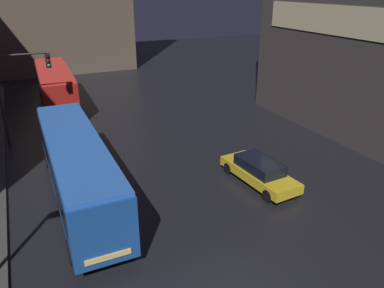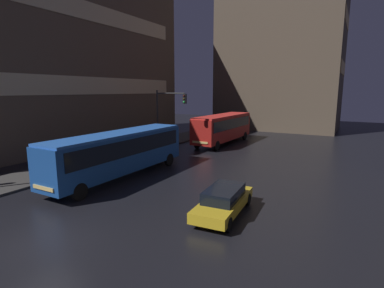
% 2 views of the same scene
% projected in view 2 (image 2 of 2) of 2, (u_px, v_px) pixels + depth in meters
% --- Properties ---
extents(ground_plane, '(120.00, 120.00, 0.00)m').
position_uv_depth(ground_plane, '(44.00, 243.00, 12.08)').
color(ground_plane, black).
extents(sidewalk_left, '(4.00, 48.00, 0.15)m').
position_uv_depth(sidewalk_left, '(84.00, 163.00, 24.97)').
color(sidewalk_left, '#3D3A38').
rests_on(sidewalk_left, ground).
extents(building_left_tower, '(10.07, 31.15, 20.17)m').
position_uv_depth(building_left_tower, '(62.00, 54.00, 33.49)').
color(building_left_tower, brown).
rests_on(building_left_tower, ground).
extents(building_far_backdrop, '(18.07, 12.00, 25.39)m').
position_uv_depth(building_far_backdrop, '(281.00, 48.00, 47.21)').
color(building_far_backdrop, brown).
rests_on(building_far_backdrop, ground).
extents(bus_near, '(2.45, 11.90, 3.22)m').
position_uv_depth(bus_near, '(120.00, 150.00, 20.83)').
color(bus_near, '#194793').
rests_on(bus_near, ground).
extents(bus_far, '(2.85, 10.81, 3.32)m').
position_uv_depth(bus_far, '(223.00, 126.00, 34.28)').
color(bus_far, '#AD1E19').
rests_on(bus_far, ground).
extents(car_taxi, '(2.08, 4.90, 1.36)m').
position_uv_depth(car_taxi, '(224.00, 200.00, 14.81)').
color(car_taxi, gold).
rests_on(car_taxi, ground).
extents(pedestrian_mid, '(0.57, 0.57, 1.81)m').
position_uv_depth(pedestrian_mid, '(103.00, 144.00, 27.21)').
color(pedestrian_mid, black).
rests_on(pedestrian_mid, sidewalk_left).
extents(traffic_light_main, '(3.36, 0.35, 6.10)m').
position_uv_depth(traffic_light_main, '(167.00, 111.00, 28.97)').
color(traffic_light_main, '#2D2D2D').
rests_on(traffic_light_main, ground).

